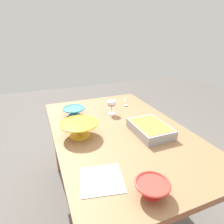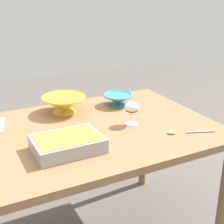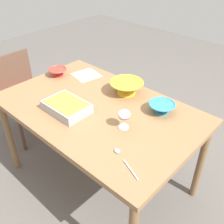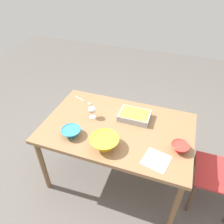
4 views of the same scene
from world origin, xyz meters
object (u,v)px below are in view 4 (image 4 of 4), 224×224
Objects in this scene: dining_table at (117,132)px; serving_bowl at (180,147)px; serving_spoon at (86,102)px; wine_glass at (92,110)px; mixing_bowl at (71,132)px; small_bowl at (105,142)px; napkin at (156,160)px; casserole_dish at (135,115)px.

serving_bowl is (0.61, -0.12, 0.11)m from dining_table.
serving_spoon reaches higher than dining_table.
serving_bowl reaches higher than dining_table.
serving_bowl reaches higher than serving_spoon.
mixing_bowl is at bearing -104.40° from wine_glass.
serving_bowl is at bearing -19.82° from serving_spoon.
small_bowl is (-0.02, -0.29, 0.13)m from dining_table.
dining_table is 7.00× the size of napkin.
napkin is (0.44, -0.30, 0.07)m from dining_table.
serving_spoon is (-1.09, 0.39, -0.03)m from serving_bowl.
wine_glass is at bearing 169.48° from serving_bowl.
wine_glass is 0.44m from casserole_dish.
napkin is (0.47, -0.00, -0.06)m from small_bowl.
casserole_dish and serving_bowl have the same top height.
mixing_bowl is 1.00m from serving_bowl.
serving_spoon is at bearing 128.40° from wine_glass.
serving_spoon is (-0.18, 0.22, -0.09)m from wine_glass.
small_bowl is at bearing 179.86° from napkin.
dining_table is 4.68× the size of casserole_dish.
dining_table is 0.47m from mixing_bowl.
napkin is at bearing -33.76° from dining_table.
small_bowl is at bearing -51.87° from serving_spoon.
wine_glass is at bearing -162.98° from casserole_dish.
casserole_dish is 0.57m from napkin.
wine_glass reaches higher than serving_bowl.
serving_spoon is (-0.45, 0.57, -0.05)m from small_bowl.
dining_table is 0.25m from casserole_dish.
casserole_dish is at bearing 55.18° from dining_table.
serving_bowl is at bearing -10.70° from dining_table.
mixing_bowl reaches higher than serving_spoon.
casserole_dish is at bearing 72.38° from small_bowl.
mixing_bowl is (-0.08, -0.31, -0.05)m from wine_glass.
napkin is (0.91, -0.57, -0.01)m from serving_spoon.
serving_bowl is (0.64, 0.18, -0.02)m from small_bowl.
serving_spoon is (-0.60, 0.09, -0.03)m from casserole_dish.
dining_table is 9.25× the size of serving_bowl.
wine_glass reaches higher than small_bowl.
napkin is (0.82, -0.03, -0.04)m from mixing_bowl.
serving_bowl is (0.91, -0.17, -0.05)m from wine_glass.
mixing_bowl is 1.18× the size of serving_bowl.
small_bowl reaches higher than mixing_bowl.
serving_bowl is at bearing -10.52° from wine_glass.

